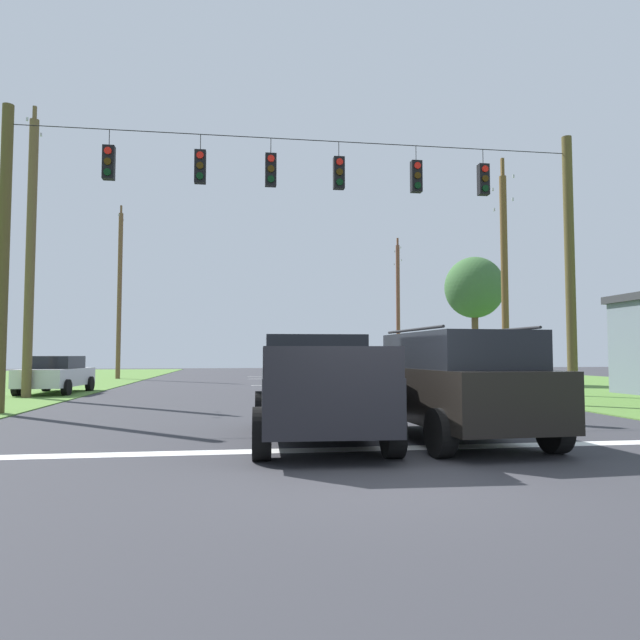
% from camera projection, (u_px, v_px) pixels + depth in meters
% --- Properties ---
extents(ground_plane, '(120.00, 120.00, 0.00)m').
position_uv_depth(ground_plane, '(387.00, 478.00, 7.33)').
color(ground_plane, '#333338').
extents(stop_bar_stripe, '(14.54, 0.45, 0.01)m').
position_uv_depth(stop_bar_stripe, '(352.00, 449.00, 9.56)').
color(stop_bar_stripe, white).
rests_on(stop_bar_stripe, ground).
extents(lane_dash_0, '(2.50, 0.15, 0.01)m').
position_uv_depth(lane_dash_0, '(309.00, 413.00, 15.49)').
color(lane_dash_0, white).
rests_on(lane_dash_0, ground).
extents(lane_dash_1, '(2.50, 0.15, 0.01)m').
position_uv_depth(lane_dash_1, '(288.00, 396.00, 21.85)').
color(lane_dash_1, white).
rests_on(lane_dash_1, ground).
extents(lane_dash_2, '(2.50, 0.15, 0.01)m').
position_uv_depth(lane_dash_2, '(276.00, 385.00, 29.34)').
color(lane_dash_2, white).
rests_on(lane_dash_2, ground).
extents(lane_dash_3, '(2.50, 0.15, 0.01)m').
position_uv_depth(lane_dash_3, '(268.00, 379.00, 37.11)').
color(lane_dash_3, white).
rests_on(lane_dash_3, ground).
extents(lane_dash_4, '(2.50, 0.15, 0.01)m').
position_uv_depth(lane_dash_4, '(265.00, 377.00, 40.69)').
color(lane_dash_4, white).
rests_on(lane_dash_4, ground).
extents(overhead_signal_span, '(16.74, 0.31, 8.40)m').
position_uv_depth(overhead_signal_span, '(307.00, 241.00, 16.58)').
color(overhead_signal_span, brown).
rests_on(overhead_signal_span, ground).
extents(pickup_truck, '(2.46, 5.48, 1.95)m').
position_uv_depth(pickup_truck, '(316.00, 388.00, 10.61)').
color(pickup_truck, black).
rests_on(pickup_truck, ground).
extents(suv_black, '(2.44, 4.90, 2.05)m').
position_uv_depth(suv_black, '(455.00, 383.00, 10.58)').
color(suv_black, black).
rests_on(suv_black, ground).
extents(distant_car_crossing_white, '(4.34, 2.10, 1.52)m').
position_uv_depth(distant_car_crossing_white, '(398.00, 372.00, 25.88)').
color(distant_car_crossing_white, silver).
rests_on(distant_car_crossing_white, ground).
extents(distant_car_oncoming, '(2.21, 4.39, 1.52)m').
position_uv_depth(distant_car_oncoming, '(56.00, 374.00, 23.08)').
color(distant_car_oncoming, silver).
rests_on(distant_car_oncoming, ground).
extents(utility_pole_mid_right, '(0.28, 1.94, 9.66)m').
position_uv_depth(utility_pole_mid_right, '(505.00, 276.00, 23.28)').
color(utility_pole_mid_right, brown).
rests_on(utility_pole_mid_right, ground).
extents(utility_pole_far_right, '(0.27, 1.92, 9.68)m').
position_uv_depth(utility_pole_far_right, '(398.00, 306.00, 39.54)').
color(utility_pole_far_right, brown).
rests_on(utility_pole_far_right, ground).
extents(utility_pole_mid_left, '(0.33, 1.55, 10.83)m').
position_uv_depth(utility_pole_mid_left, '(30.00, 254.00, 21.01)').
color(utility_pole_mid_left, brown).
rests_on(utility_pole_mid_left, ground).
extents(utility_pole_far_left, '(0.29, 1.55, 11.32)m').
position_uv_depth(utility_pole_far_left, '(119.00, 293.00, 37.08)').
color(utility_pole_far_left, brown).
rests_on(utility_pole_far_left, ground).
extents(tree_roadside_left, '(3.21, 3.21, 6.89)m').
position_uv_depth(tree_roadside_left, '(474.00, 288.00, 31.15)').
color(tree_roadside_left, brown).
rests_on(tree_roadside_left, ground).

